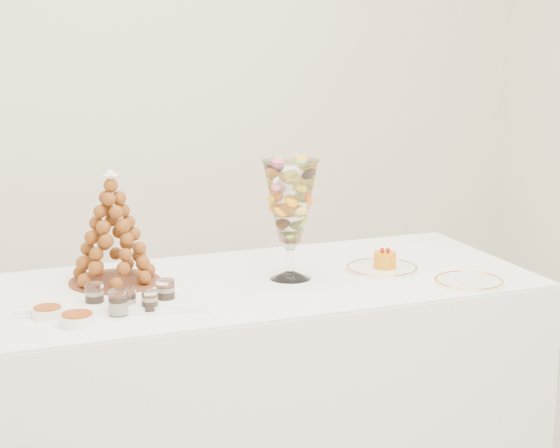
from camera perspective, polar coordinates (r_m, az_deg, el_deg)
name	(u,v)px	position (r m, az deg, el deg)	size (l,w,h in m)	color
buffet_table	(232,393)	(3.12, -2.92, -10.24)	(1.99, 0.86, 0.75)	white
lace_tray	(117,291)	(2.92, -9.93, -4.04)	(0.55, 0.41, 0.02)	white
macaron_vase	(290,203)	(2.98, 0.64, 1.32)	(0.18, 0.18, 0.39)	white
cake_plate	(382,269)	(3.15, 6.22, -2.73)	(0.24, 0.24, 0.01)	white
spare_plate	(469,282)	(3.05, 11.44, -3.46)	(0.22, 0.22, 0.01)	white
verrine_a	(95,296)	(2.79, -11.24, -4.30)	(0.06, 0.06, 0.07)	white
verrine_b	(128,299)	(2.76, -9.23, -4.53)	(0.05, 0.05, 0.06)	white
verrine_c	(166,292)	(2.78, -6.99, -4.14)	(0.06, 0.06, 0.07)	white
verrine_d	(118,302)	(2.71, -9.84, -4.74)	(0.05, 0.05, 0.07)	white
verrine_e	(150,301)	(2.72, -7.94, -4.69)	(0.05, 0.05, 0.06)	white
ramekin_back	(47,312)	(2.74, -13.99, -5.25)	(0.09, 0.09, 0.03)	white
ramekin_front	(77,320)	(2.65, -12.26, -5.73)	(0.10, 0.10, 0.03)	white
croquembouche	(113,228)	(2.94, -10.17, -0.26)	(0.29, 0.29, 0.36)	brown
mousse_cake	(385,260)	(3.14, 6.41, -2.17)	(0.08, 0.08, 0.07)	orange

